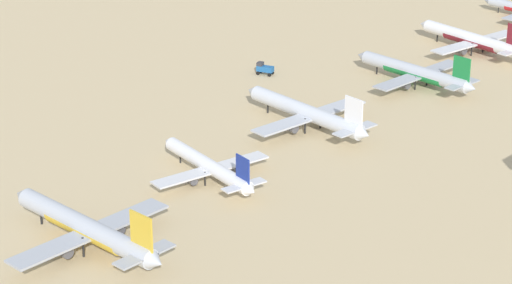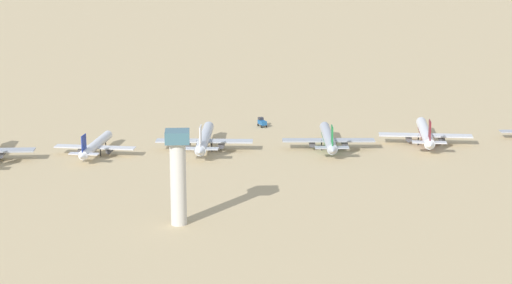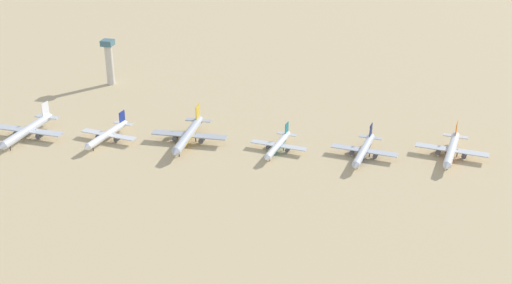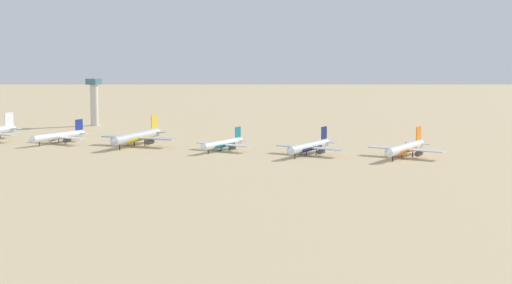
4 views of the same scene
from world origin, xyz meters
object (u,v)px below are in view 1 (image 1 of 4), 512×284
at_px(parked_jet_4, 209,166).
at_px(service_truck, 264,68).
at_px(parked_jet_5, 86,228).
at_px(parked_jet_3, 307,113).
at_px(parked_jet_1, 472,40).
at_px(parked_jet_2, 415,72).

xyz_separation_m(parked_jet_4, service_truck, (44.48, -67.30, -1.72)).
distance_m(parked_jet_5, service_truck, 120.25).
distance_m(parked_jet_3, service_truck, 46.83).
bearing_deg(parked_jet_1, parked_jet_3, 93.11).
bearing_deg(parked_jet_2, parked_jet_5, 94.33).
relative_size(parked_jet_3, service_truck, 8.34).
height_order(parked_jet_2, parked_jet_3, parked_jet_3).
distance_m(parked_jet_2, parked_jet_3, 49.00).
bearing_deg(parked_jet_5, parked_jet_4, -82.00).
bearing_deg(parked_jet_4, parked_jet_3, -83.12).
xyz_separation_m(parked_jet_1, service_truck, (34.55, 64.07, -2.37)).
bearing_deg(parked_jet_3, parked_jet_4, 96.88).
xyz_separation_m(parked_jet_3, parked_jet_5, (-10.96, 83.98, 0.11)).
bearing_deg(parked_jet_5, service_truck, -65.23).
distance_m(parked_jet_1, parked_jet_2, 40.67).
bearing_deg(parked_jet_1, parked_jet_4, 94.32).
distance_m(parked_jet_1, parked_jet_4, 131.75).
bearing_deg(parked_jet_2, parked_jet_1, -81.88).
height_order(parked_jet_4, service_truck, parked_jet_4).
bearing_deg(service_truck, parked_jet_1, -118.33).
relative_size(parked_jet_2, service_truck, 7.98).
height_order(parked_jet_2, parked_jet_4, parked_jet_2).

